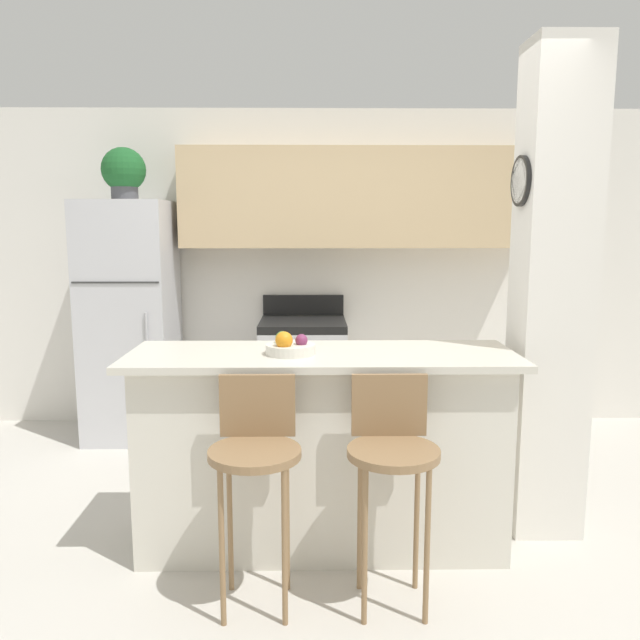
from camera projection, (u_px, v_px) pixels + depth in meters
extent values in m
plane|color=beige|center=(322.00, 543.00, 3.25)|extent=(14.00, 14.00, 0.00)
cube|color=white|center=(318.00, 269.00, 5.14)|extent=(5.60, 0.06, 2.55)
cube|color=tan|center=(355.00, 198.00, 4.87)|extent=(2.72, 0.32, 0.77)
cube|color=white|center=(303.00, 234.00, 4.92)|extent=(0.77, 0.28, 0.12)
cube|color=white|center=(552.00, 296.00, 3.24)|extent=(0.36, 0.32, 2.55)
cylinder|color=black|center=(521.00, 181.00, 3.14)|extent=(0.02, 0.25, 0.25)
cylinder|color=white|center=(519.00, 181.00, 3.14)|extent=(0.01, 0.22, 0.22)
cube|color=silver|center=(322.00, 453.00, 3.18)|extent=(1.81, 0.53, 0.98)
cube|color=beige|center=(322.00, 356.00, 3.10)|extent=(1.93, 0.65, 0.03)
cube|color=silver|center=(133.00, 358.00, 4.83)|extent=(0.65, 0.66, 1.24)
cube|color=silver|center=(127.00, 240.00, 4.69)|extent=(0.65, 0.66, 0.58)
cube|color=#333333|center=(115.00, 282.00, 4.41)|extent=(0.62, 0.01, 0.01)
cylinder|color=#B2B2B7|center=(148.00, 359.00, 4.49)|extent=(0.02, 0.02, 0.68)
cube|color=silver|center=(303.00, 381.00, 4.89)|extent=(0.66, 0.65, 0.85)
cube|color=black|center=(303.00, 324.00, 4.82)|extent=(0.66, 0.65, 0.06)
cube|color=black|center=(303.00, 305.00, 5.11)|extent=(0.66, 0.04, 0.16)
cube|color=black|center=(303.00, 387.00, 4.56)|extent=(0.39, 0.01, 0.27)
cylinder|color=olive|center=(255.00, 453.00, 2.61)|extent=(0.39, 0.39, 0.03)
cube|color=olive|center=(257.00, 405.00, 2.75)|extent=(0.33, 0.02, 0.28)
cylinder|color=olive|center=(222.00, 549.00, 2.54)|extent=(0.02, 0.02, 0.68)
cylinder|color=olive|center=(285.00, 548.00, 2.54)|extent=(0.02, 0.02, 0.68)
cylinder|color=olive|center=(230.00, 519.00, 2.79)|extent=(0.02, 0.02, 0.68)
cylinder|color=olive|center=(287.00, 519.00, 2.80)|extent=(0.02, 0.02, 0.68)
cylinder|color=olive|center=(393.00, 453.00, 2.62)|extent=(0.39, 0.39, 0.03)
cube|color=olive|center=(389.00, 405.00, 2.76)|extent=(0.33, 0.02, 0.28)
cylinder|color=olive|center=(365.00, 547.00, 2.55)|extent=(0.02, 0.02, 0.68)
cylinder|color=olive|center=(427.00, 547.00, 2.55)|extent=(0.02, 0.02, 0.68)
cylinder|color=olive|center=(360.00, 518.00, 2.80)|extent=(0.02, 0.02, 0.68)
cylinder|color=olive|center=(417.00, 518.00, 2.80)|extent=(0.02, 0.02, 0.68)
cylinder|color=#4C4C51|center=(125.00, 193.00, 4.64)|extent=(0.20, 0.20, 0.10)
sphere|color=#1E5B28|center=(124.00, 170.00, 4.61)|extent=(0.32, 0.32, 0.32)
cylinder|color=silver|center=(290.00, 349.00, 3.06)|extent=(0.24, 0.24, 0.05)
sphere|color=#7A2D56|center=(301.00, 340.00, 3.05)|extent=(0.06, 0.06, 0.06)
sphere|color=#4C7F2D|center=(282.00, 338.00, 3.09)|extent=(0.07, 0.07, 0.07)
sphere|color=orange|center=(284.00, 340.00, 3.00)|extent=(0.09, 0.09, 0.09)
cylinder|color=black|center=(199.00, 420.00, 4.68)|extent=(0.28, 0.28, 0.38)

